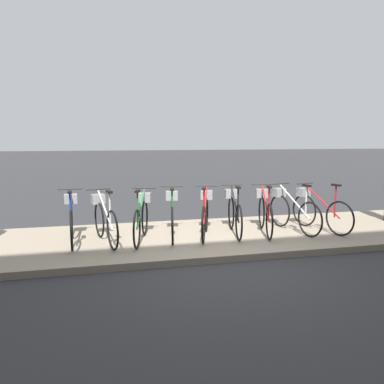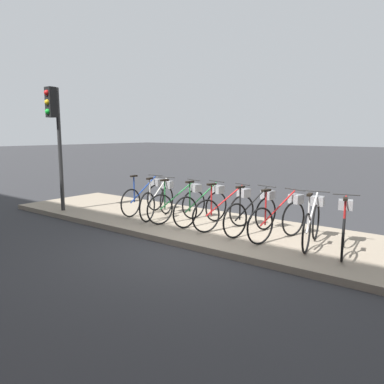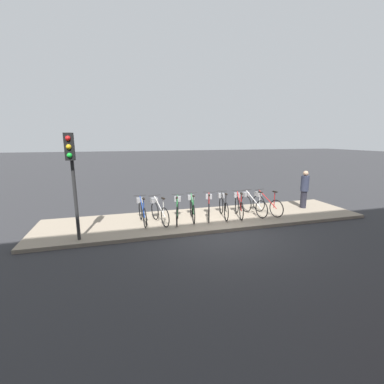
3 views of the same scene
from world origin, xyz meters
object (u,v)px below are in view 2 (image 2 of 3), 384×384
(parked_bicycle_3, at_px, (204,205))
(parked_bicycle_8, at_px, (344,226))
(parked_bicycle_0, at_px, (146,196))
(parked_bicycle_1, at_px, (159,199))
(parked_bicycle_6, at_px, (281,217))
(traffic_light, at_px, (54,123))
(parked_bicycle_2, at_px, (181,202))
(parked_bicycle_4, at_px, (228,208))
(parked_bicycle_5, at_px, (254,212))
(parked_bicycle_7, at_px, (313,221))

(parked_bicycle_3, relative_size, parked_bicycle_8, 1.02)
(parked_bicycle_0, xyz_separation_m, parked_bicycle_1, (0.59, -0.14, 0.00))
(parked_bicycle_6, height_order, parked_bicycle_8, same)
(parked_bicycle_6, bearing_deg, traffic_light, -169.45)
(parked_bicycle_0, distance_m, parked_bicycle_1, 0.60)
(parked_bicycle_1, distance_m, traffic_light, 3.36)
(parked_bicycle_2, relative_size, parked_bicycle_8, 1.00)
(parked_bicycle_4, relative_size, parked_bicycle_5, 0.97)
(parked_bicycle_0, xyz_separation_m, parked_bicycle_6, (3.76, -0.15, 0.00))
(parked_bicycle_6, relative_size, parked_bicycle_7, 0.98)
(parked_bicycle_3, bearing_deg, parked_bicycle_2, -169.60)
(parked_bicycle_3, height_order, parked_bicycle_5, same)
(parked_bicycle_5, bearing_deg, parked_bicycle_1, -178.34)
(parked_bicycle_0, height_order, parked_bicycle_5, same)
(parked_bicycle_6, bearing_deg, parked_bicycle_5, 171.93)
(parked_bicycle_3, height_order, parked_bicycle_7, same)
(parked_bicycle_1, distance_m, parked_bicycle_8, 4.35)
(parked_bicycle_3, xyz_separation_m, parked_bicycle_5, (1.26, -0.02, 0.00))
(parked_bicycle_5, bearing_deg, parked_bicycle_3, 179.21)
(traffic_light, bearing_deg, parked_bicycle_0, 31.56)
(parked_bicycle_8, bearing_deg, parked_bicycle_6, 178.13)
(parked_bicycle_6, bearing_deg, parked_bicycle_0, 177.67)
(parked_bicycle_6, height_order, traffic_light, traffic_light)
(parked_bicycle_5, distance_m, parked_bicycle_7, 1.23)
(parked_bicycle_5, height_order, parked_bicycle_7, same)
(parked_bicycle_3, bearing_deg, traffic_light, -163.07)
(parked_bicycle_4, xyz_separation_m, traffic_light, (-4.53, -1.13, 1.85))
(parked_bicycle_5, xyz_separation_m, parked_bicycle_7, (1.23, -0.06, 0.00))
(parked_bicycle_5, bearing_deg, parked_bicycle_2, -177.16)
(parked_bicycle_1, distance_m, parked_bicycle_3, 1.29)
(parked_bicycle_5, distance_m, traffic_light, 5.58)
(traffic_light, bearing_deg, parked_bicycle_5, 12.74)
(traffic_light, bearing_deg, parked_bicycle_8, 8.48)
(parked_bicycle_2, bearing_deg, parked_bicycle_1, 178.48)
(parked_bicycle_7, relative_size, traffic_light, 0.51)
(parked_bicycle_1, xyz_separation_m, parked_bicycle_5, (2.55, 0.07, 0.00))
(traffic_light, bearing_deg, parked_bicycle_3, 16.93)
(parked_bicycle_0, distance_m, traffic_light, 2.98)
(parked_bicycle_7, bearing_deg, traffic_light, -170.18)
(parked_bicycle_0, height_order, parked_bicycle_6, same)
(parked_bicycle_0, distance_m, parked_bicycle_8, 4.94)
(parked_bicycle_3, height_order, parked_bicycle_4, same)
(parked_bicycle_4, relative_size, parked_bicycle_6, 0.98)
(parked_bicycle_3, relative_size, parked_bicycle_7, 1.00)
(parked_bicycle_7, bearing_deg, parked_bicycle_6, -177.24)
(parked_bicycle_4, height_order, parked_bicycle_7, same)
(parked_bicycle_0, bearing_deg, parked_bicycle_8, -2.22)
(parked_bicycle_2, height_order, parked_bicycle_7, same)
(parked_bicycle_1, height_order, parked_bicycle_2, same)
(parked_bicycle_6, xyz_separation_m, parked_bicycle_7, (0.61, 0.03, 0.00))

